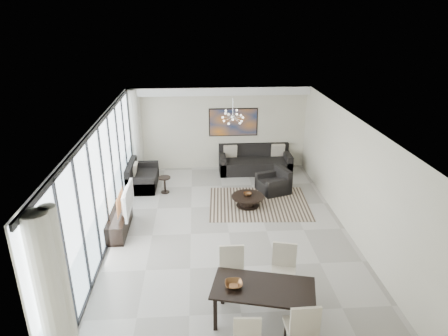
{
  "coord_description": "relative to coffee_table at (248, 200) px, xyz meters",
  "views": [
    {
      "loc": [
        -0.72,
        -8.72,
        5.25
      ],
      "look_at": [
        -0.04,
        1.28,
        1.25
      ],
      "focal_mm": 32.0,
      "sensor_mm": 36.0,
      "label": 1
    }
  ],
  "objects": [
    {
      "name": "television",
      "position": [
        -3.25,
        -1.08,
        0.65
      ],
      "size": [
        0.17,
        1.2,
        0.69
      ],
      "primitive_type": "imported",
      "rotation": [
        0.0,
        0.0,
        1.58
      ],
      "color": "gray",
      "rests_on": "tv_console"
    },
    {
      "name": "dining_table",
      "position": [
        -0.29,
        -4.52,
        0.47
      ],
      "size": [
        1.94,
        1.29,
        0.74
      ],
      "color": "black",
      "rests_on": "floor"
    },
    {
      "name": "painting",
      "position": [
        -0.15,
        3.05,
        1.47
      ],
      "size": [
        1.68,
        0.04,
        0.98
      ],
      "primitive_type": "cube",
      "color": "#C86A1B",
      "rests_on": "room_shell"
    },
    {
      "name": "dining_chair_se",
      "position": [
        0.21,
        -5.31,
        0.42
      ],
      "size": [
        0.49,
        0.49,
        1.05
      ],
      "color": "beige",
      "rests_on": "floor"
    },
    {
      "name": "window_wall",
      "position": [
        -3.5,
        -1.42,
        1.29
      ],
      "size": [
        0.37,
        8.95,
        2.9
      ],
      "color": "silver",
      "rests_on": "floor"
    },
    {
      "name": "rug",
      "position": [
        0.35,
        0.13,
        -0.18
      ],
      "size": [
        2.96,
        2.35,
        0.01
      ],
      "primitive_type": "cube",
      "rotation": [
        0.0,
        0.0,
        -0.06
      ],
      "color": "black",
      "rests_on": "floor"
    },
    {
      "name": "bowl_coffee",
      "position": [
        0.0,
        0.03,
        0.18
      ],
      "size": [
        0.26,
        0.26,
        0.08
      ],
      "primitive_type": "imported",
      "rotation": [
        0.0,
        0.0,
        0.08
      ],
      "color": "brown",
      "rests_on": "coffee_table"
    },
    {
      "name": "sofa_main",
      "position": [
        0.57,
        2.65,
        0.12
      ],
      "size": [
        2.45,
        1.0,
        0.89
      ],
      "color": "black",
      "rests_on": "floor"
    },
    {
      "name": "armchair",
      "position": [
        0.94,
        0.93,
        0.07
      ],
      "size": [
        1.06,
        1.09,
        0.73
      ],
      "color": "black",
      "rests_on": "floor"
    },
    {
      "name": "loveseat",
      "position": [
        -3.19,
        1.63,
        0.08
      ],
      "size": [
        0.87,
        1.56,
        0.78
      ],
      "color": "black",
      "rests_on": "floor"
    },
    {
      "name": "soffit",
      "position": [
        -0.65,
        2.88,
        2.59
      ],
      "size": [
        5.98,
        0.4,
        0.26
      ],
      "primitive_type": "cube",
      "color": "white",
      "rests_on": "room_shell"
    },
    {
      "name": "side_table",
      "position": [
        -2.42,
        1.08,
        0.16
      ],
      "size": [
        0.37,
        0.37,
        0.51
      ],
      "color": "black",
      "rests_on": "floor"
    },
    {
      "name": "dining_chair_sw",
      "position": [
        -0.68,
        -5.34,
        0.35
      ],
      "size": [
        0.45,
        0.45,
        0.92
      ],
      "color": "beige",
      "rests_on": "floor"
    },
    {
      "name": "dining_chair_ne",
      "position": [
        0.25,
        -3.69,
        0.41
      ],
      "size": [
        0.57,
        0.57,
        1.03
      ],
      "color": "beige",
      "rests_on": "floor"
    },
    {
      "name": "dining_chair_nw",
      "position": [
        -0.77,
        -3.74,
        0.42
      ],
      "size": [
        0.48,
        0.48,
        1.04
      ],
      "color": "beige",
      "rests_on": "floor"
    },
    {
      "name": "tv_console",
      "position": [
        -3.41,
        -1.13,
        0.06
      ],
      "size": [
        0.44,
        1.55,
        0.48
      ],
      "primitive_type": "cube",
      "color": "black",
      "rests_on": "floor"
    },
    {
      "name": "chandelier",
      "position": [
        -0.35,
        1.08,
        2.17
      ],
      "size": [
        0.66,
        0.66,
        0.71
      ],
      "color": "silver",
      "rests_on": "room_shell"
    },
    {
      "name": "room_shell",
      "position": [
        -0.19,
        -1.42,
        1.27
      ],
      "size": [
        6.0,
        9.0,
        2.9
      ],
      "color": "#A8A39B",
      "rests_on": "ground"
    },
    {
      "name": "bowl_dining",
      "position": [
        -0.81,
        -4.46,
        0.6
      ],
      "size": [
        0.31,
        0.31,
        0.08
      ],
      "primitive_type": "imported",
      "rotation": [
        0.0,
        0.0,
        0.01
      ],
      "color": "brown",
      "rests_on": "dining_table"
    },
    {
      "name": "coffee_table",
      "position": [
        0.0,
        0.0,
        0.0
      ],
      "size": [
        0.92,
        0.92,
        0.32
      ],
      "color": "black",
      "rests_on": "floor"
    }
  ]
}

